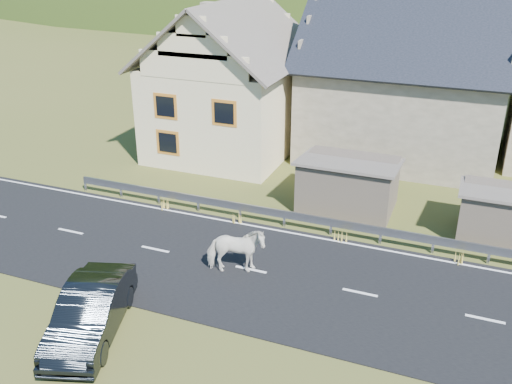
% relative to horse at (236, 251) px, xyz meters
% --- Properties ---
extents(ground, '(160.00, 160.00, 0.00)m').
position_rel_horse_xyz_m(ground, '(4.45, 0.34, -0.92)').
color(ground, '#404B1B').
rests_on(ground, ground).
extents(road, '(60.00, 7.00, 0.04)m').
position_rel_horse_xyz_m(road, '(4.45, 0.34, -0.90)').
color(road, black).
rests_on(road, ground).
extents(lane_markings, '(60.00, 6.60, 0.01)m').
position_rel_horse_xyz_m(lane_markings, '(4.45, 0.34, -0.87)').
color(lane_markings, silver).
rests_on(lane_markings, road).
extents(guardrail, '(28.10, 0.09, 0.75)m').
position_rel_horse_xyz_m(guardrail, '(4.45, 4.02, -0.36)').
color(guardrail, '#93969B').
rests_on(guardrail, ground).
extents(shed_left, '(4.30, 3.30, 2.40)m').
position_rel_horse_xyz_m(shed_left, '(2.45, 6.84, 0.18)').
color(shed_left, '#64584A').
rests_on(shed_left, ground).
extents(shed_right, '(3.80, 2.90, 2.20)m').
position_rel_horse_xyz_m(shed_right, '(8.95, 6.34, 0.08)').
color(shed_right, '#64584A').
rests_on(shed_right, ground).
extents(house_cream, '(7.80, 9.80, 8.30)m').
position_rel_horse_xyz_m(house_cream, '(-5.56, 12.34, 3.44)').
color(house_cream, beige).
rests_on(house_cream, ground).
extents(house_stone_a, '(10.80, 9.80, 8.90)m').
position_rel_horse_xyz_m(house_stone_a, '(3.45, 15.34, 3.71)').
color(house_stone_a, tan).
rests_on(house_stone_a, ground).
extents(mountain, '(440.00, 280.00, 260.00)m').
position_rel_horse_xyz_m(mountain, '(9.45, 180.34, -20.92)').
color(mountain, '#213B13').
rests_on(mountain, ground).
extents(horse, '(1.65, 2.28, 1.76)m').
position_rel_horse_xyz_m(horse, '(0.00, 0.00, 0.00)').
color(horse, silver).
rests_on(horse, road).
extents(car, '(3.01, 4.97, 1.55)m').
position_rel_horse_xyz_m(car, '(-2.71, -4.74, -0.15)').
color(car, black).
rests_on(car, ground).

